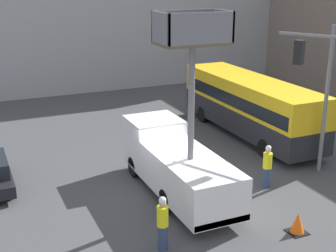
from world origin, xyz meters
TOP-DOWN VIEW (x-y plane):
  - ground_plane at (0.00, 0.00)m, footprint 120.00×120.00m
  - utility_truck at (0.34, -0.24)m, footprint 2.49×7.21m
  - city_bus at (7.19, 4.82)m, footprint 2.61×10.50m
  - traffic_light_pole at (6.38, -1.27)m, footprint 3.26×3.01m
  - road_worker_near_truck at (-1.81, -3.84)m, footprint 0.38×0.38m
  - road_worker_directing at (4.12, -1.23)m, footprint 0.38×0.38m
  - traffic_cone_mid_road at (2.91, -4.80)m, footprint 0.66×0.66m

SIDE VIEW (x-z plane):
  - ground_plane at x=0.00m, z-range 0.00..0.00m
  - traffic_cone_mid_road at x=2.91m, z-range -0.02..0.73m
  - road_worker_directing at x=4.12m, z-range 0.00..1.88m
  - road_worker_near_truck at x=-1.81m, z-range 0.01..1.91m
  - utility_truck at x=0.34m, z-range -2.23..5.21m
  - city_bus at x=7.19m, z-range 0.26..3.48m
  - traffic_light_pole at x=6.38m, z-range 1.13..7.75m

